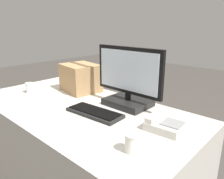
% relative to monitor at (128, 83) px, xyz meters
% --- Properties ---
extents(office_desk, '(1.80, 0.90, 0.75)m').
position_rel_monitor_xyz_m(office_desk, '(-0.26, -0.27, -0.55)').
color(office_desk, beige).
rests_on(office_desk, ground_plane).
extents(monitor, '(0.57, 0.25, 0.44)m').
position_rel_monitor_xyz_m(monitor, '(0.00, 0.00, 0.00)').
color(monitor, black).
rests_on(monitor, office_desk).
extents(keyboard, '(0.41, 0.19, 0.03)m').
position_rel_monitor_xyz_m(keyboard, '(-0.06, -0.29, -0.16)').
color(keyboard, black).
rests_on(keyboard, office_desk).
extents(desk_phone, '(0.21, 0.21, 0.08)m').
position_rel_monitor_xyz_m(desk_phone, '(0.40, -0.16, -0.14)').
color(desk_phone, beige).
rests_on(desk_phone, office_desk).
extents(paper_cup_left, '(0.07, 0.07, 0.09)m').
position_rel_monitor_xyz_m(paper_cup_left, '(-0.84, -0.35, -0.13)').
color(paper_cup_left, white).
rests_on(paper_cup_left, office_desk).
extents(paper_cup_right, '(0.07, 0.07, 0.09)m').
position_rel_monitor_xyz_m(paper_cup_right, '(0.41, -0.48, -0.13)').
color(paper_cup_right, white).
rests_on(paper_cup_right, office_desk).
extents(cardboard_box, '(0.37, 0.32, 0.25)m').
position_rel_monitor_xyz_m(cardboard_box, '(-0.55, -0.00, -0.05)').
color(cardboard_box, tan).
rests_on(cardboard_box, office_desk).
extents(sticky_note_pad, '(0.09, 0.09, 0.01)m').
position_rel_monitor_xyz_m(sticky_note_pad, '(-0.40, -0.45, -0.17)').
color(sticky_note_pad, silver).
rests_on(sticky_note_pad, office_desk).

